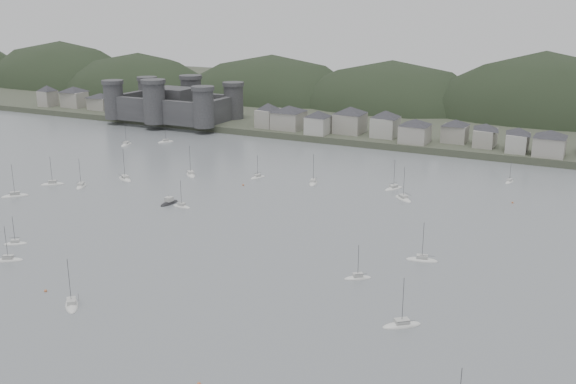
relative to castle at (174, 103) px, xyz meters
The scene contains 9 objects.
ground 216.45m from the castle, 56.28° to the right, with size 900.00×900.00×0.00m, color slate.
far_shore_land 166.61m from the castle, 43.83° to the left, with size 900.00×250.00×3.00m, color #383D2D.
forested_ridge 155.26m from the castle, 35.67° to the left, with size 851.55×103.94×102.57m.
castle is the anchor object (origin of this frame).
waterfront_town 170.64m from the castle, ahead, with size 451.48×28.46×12.92m.
sailboat_lead 121.78m from the castle, 69.03° to the right, with size 5.87×8.17×10.80m.
moored_fleet 156.93m from the castle, 45.67° to the right, with size 244.48×168.45×12.31m.
motor_launch_far 142.58m from the castle, 54.35° to the right, with size 3.38×7.84×3.83m.
mooring_buoys 187.06m from the castle, 46.90° to the right, with size 182.34×131.87×0.70m.
Camera 1 is at (86.31, -95.65, 62.01)m, focal length 40.63 mm.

